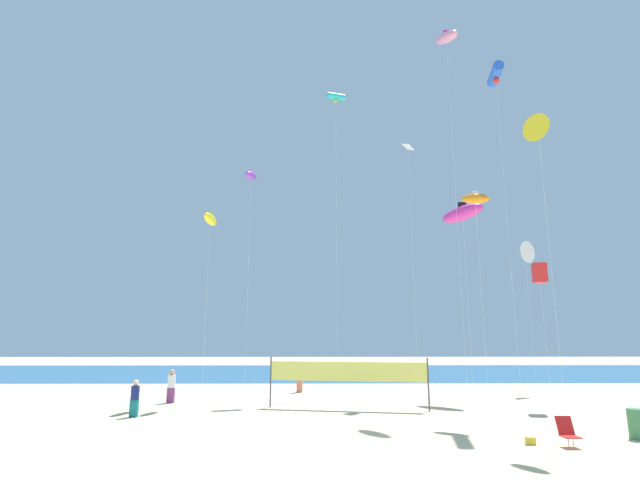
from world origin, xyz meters
TOP-DOWN VIEW (x-y plane):
  - ground_plane at (0.00, 0.00)m, footprint 120.00×120.00m
  - ocean_band at (0.00, 30.51)m, footprint 120.00×20.00m
  - beachgoer_sage_shirt at (-2.39, 15.42)m, footprint 0.38×0.38m
  - beachgoer_white_shirt at (-8.91, 10.99)m, footprint 0.38×0.38m
  - beachgoer_navy_shirt at (-9.21, 6.79)m, footprint 0.35×0.35m
  - folding_beach_chair at (6.63, 1.29)m, footprint 0.52×0.65m
  - trash_barrel at (9.53, 2.32)m, footprint 0.52×0.52m
  - volleyball_net at (0.11, 8.80)m, footprint 7.52×1.43m
  - beach_handbag at (5.52, 1.52)m, footprint 0.30×0.15m
  - kite_white_diamond at (4.43, 13.08)m, footprint 0.78×0.79m
  - kite_magenta_inflatable at (7.48, 13.00)m, footprint 2.71×2.18m
  - kite_violet_inflatable at (-5.28, 12.31)m, footprint 0.80×1.53m
  - kite_orange_inflatable at (6.13, 6.82)m, footprint 1.41×1.24m
  - kite_yellow_inflatable at (-7.34, 11.17)m, footprint 0.74×1.60m
  - kite_yellow_delta at (7.61, 3.25)m, footprint 0.91×1.11m
  - kite_blue_tube at (8.18, 8.29)m, footprint 0.85×1.86m
  - kite_cyan_tube at (-0.02, 15.89)m, footprint 1.36×0.80m
  - kite_white_delta at (12.38, 15.91)m, footprint 1.48×1.08m
  - kite_pink_inflatable at (6.58, 11.21)m, footprint 1.46×2.03m
  - kite_red_box at (10.09, 9.39)m, footprint 0.73×0.73m

SIDE VIEW (x-z plane):
  - ground_plane at x=0.00m, z-range 0.00..0.00m
  - ocean_band at x=0.00m, z-range 0.00..0.01m
  - beach_handbag at x=5.52m, z-range 0.00..0.24m
  - folding_beach_chair at x=6.63m, z-range 0.02..0.91m
  - trash_barrel at x=9.53m, z-range 0.00..0.99m
  - beachgoer_navy_shirt at x=-9.21m, z-range 0.05..1.60m
  - beachgoer_sage_shirt at x=-2.39m, z-range 0.06..1.70m
  - beachgoer_white_shirt at x=-8.91m, z-range 0.06..1.73m
  - volleyball_net at x=0.11m, z-range 0.43..2.83m
  - kite_red_box at x=10.09m, z-range 3.03..10.11m
  - kite_white_delta at x=12.38m, z-range 4.01..13.52m
  - kite_orange_inflatable at x=6.13m, z-range 4.68..14.82m
  - kite_yellow_inflatable at x=-7.34m, z-range 4.69..14.89m
  - kite_magenta_inflatable at x=7.48m, z-range 4.98..16.35m
  - kite_yellow_delta at x=7.61m, z-range 5.54..17.82m
  - kite_violet_inflatable at x=-5.28m, z-range 6.16..19.32m
  - kite_white_diamond at x=4.43m, z-range 7.19..22.46m
  - kite_blue_tube at x=8.18m, z-range 8.36..25.75m
  - kite_cyan_tube at x=-0.02m, z-range 9.70..29.78m
  - kite_pink_inflatable at x=6.58m, z-range 10.34..32.18m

